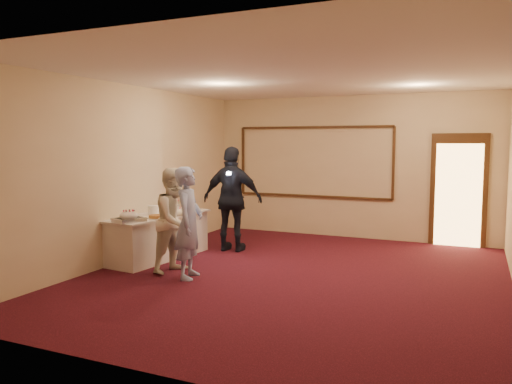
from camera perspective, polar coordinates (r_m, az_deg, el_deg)
floor at (r=7.66m, az=4.38°, el=-9.65°), size 7.00×7.00×0.00m
room_walls at (r=7.39m, az=4.50°, el=5.68°), size 6.04×7.04×3.02m
wall_molding at (r=10.94m, az=6.59°, el=3.43°), size 3.45×0.04×1.55m
doorway at (r=10.47m, az=22.13°, el=0.10°), size 1.05×0.07×2.20m
buffet_table at (r=8.92m, az=-11.17°, el=-4.99°), size 1.02×2.16×0.77m
pavlova_tray at (r=8.14m, az=-14.32°, el=-2.80°), size 0.48×0.56×0.18m
cupcake_stand at (r=9.62m, az=-9.41°, el=-1.02°), size 0.27×0.27×0.40m
plate_stack_a at (r=8.84m, az=-11.65°, el=-2.05°), size 0.19×0.19×0.16m
plate_stack_b at (r=9.02m, az=-9.32°, el=-1.88°), size 0.19×0.19×0.15m
tart at (r=8.41m, az=-11.31°, el=-2.80°), size 0.29×0.29×0.06m
man at (r=7.49m, az=-7.68°, el=-3.51°), size 0.54×0.69×1.67m
woman at (r=7.89m, az=-9.19°, el=-3.20°), size 0.77×0.91×1.63m
guest at (r=9.27m, az=-2.70°, el=-0.81°), size 1.18×0.58×1.95m
camera_flash at (r=8.93m, az=-3.14°, el=2.14°), size 0.08×0.06×0.05m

